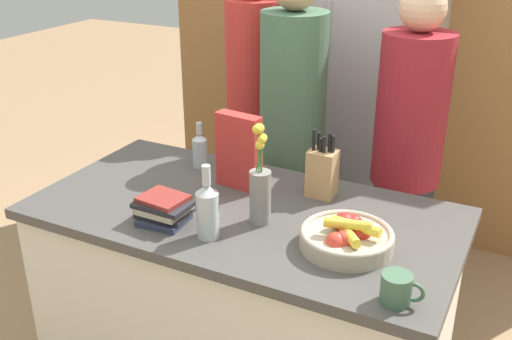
# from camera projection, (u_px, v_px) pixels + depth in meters

# --- Properties ---
(kitchen_island) EXTENTS (1.62, 0.83, 0.90)m
(kitchen_island) POSITION_uv_depth(u_px,v_px,m) (245.00, 306.00, 2.45)
(kitchen_island) COLOR silver
(kitchen_island) RESTS_ON ground_plane
(back_wall_wood) EXTENTS (2.82, 0.12, 2.60)m
(back_wall_wood) POSITION_uv_depth(u_px,v_px,m) (383.00, 27.00, 3.54)
(back_wall_wood) COLOR #9E6B3D
(back_wall_wood) RESTS_ON ground_plane
(refrigerator) EXTENTS (0.84, 0.62, 1.86)m
(refrigerator) POSITION_uv_depth(u_px,v_px,m) (354.00, 102.00, 3.41)
(refrigerator) COLOR #B7B7BC
(refrigerator) RESTS_ON ground_plane
(fruit_bowl) EXTENTS (0.32, 0.32, 0.12)m
(fruit_bowl) POSITION_uv_depth(u_px,v_px,m) (347.00, 236.00, 2.00)
(fruit_bowl) COLOR tan
(fruit_bowl) RESTS_ON kitchen_island
(knife_block) EXTENTS (0.11, 0.09, 0.27)m
(knife_block) POSITION_uv_depth(u_px,v_px,m) (322.00, 172.00, 2.34)
(knife_block) COLOR tan
(knife_block) RESTS_ON kitchen_island
(flower_vase) EXTENTS (0.08, 0.08, 0.37)m
(flower_vase) POSITION_uv_depth(u_px,v_px,m) (260.00, 189.00, 2.12)
(flower_vase) COLOR gray
(flower_vase) RESTS_ON kitchen_island
(cereal_box) EXTENTS (0.20, 0.08, 0.31)m
(cereal_box) POSITION_uv_depth(u_px,v_px,m) (239.00, 152.00, 2.39)
(cereal_box) COLOR red
(cereal_box) RESTS_ON kitchen_island
(coffee_mug) EXTENTS (0.13, 0.09, 0.09)m
(coffee_mug) POSITION_uv_depth(u_px,v_px,m) (397.00, 289.00, 1.72)
(coffee_mug) COLOR #42664C
(coffee_mug) RESTS_ON kitchen_island
(book_stack) EXTENTS (0.20, 0.17, 0.10)m
(book_stack) POSITION_uv_depth(u_px,v_px,m) (164.00, 209.00, 2.16)
(book_stack) COLOR #2D334C
(book_stack) RESTS_ON kitchen_island
(bottle_oil) EXTENTS (0.08, 0.08, 0.27)m
(bottle_oil) POSITION_uv_depth(u_px,v_px,m) (207.00, 209.00, 2.04)
(bottle_oil) COLOR #B2BCC1
(bottle_oil) RESTS_ON kitchen_island
(bottle_vinegar) EXTENTS (0.06, 0.06, 0.20)m
(bottle_vinegar) POSITION_uv_depth(u_px,v_px,m) (200.00, 149.00, 2.61)
(bottle_vinegar) COLOR #B2BCC1
(bottle_vinegar) RESTS_ON kitchen_island
(person_at_sink) EXTENTS (0.28, 0.28, 1.75)m
(person_at_sink) POSITION_uv_depth(u_px,v_px,m) (253.00, 106.00, 3.09)
(person_at_sink) COLOR #383842
(person_at_sink) RESTS_ON ground_plane
(person_in_blue) EXTENTS (0.31, 0.31, 1.74)m
(person_in_blue) POSITION_uv_depth(u_px,v_px,m) (292.00, 129.00, 2.82)
(person_in_blue) COLOR #383842
(person_in_blue) RESTS_ON ground_plane
(person_in_red_tee) EXTENTS (0.31, 0.31, 1.67)m
(person_in_red_tee) POSITION_uv_depth(u_px,v_px,m) (407.00, 151.00, 2.68)
(person_in_red_tee) COLOR #383842
(person_in_red_tee) RESTS_ON ground_plane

